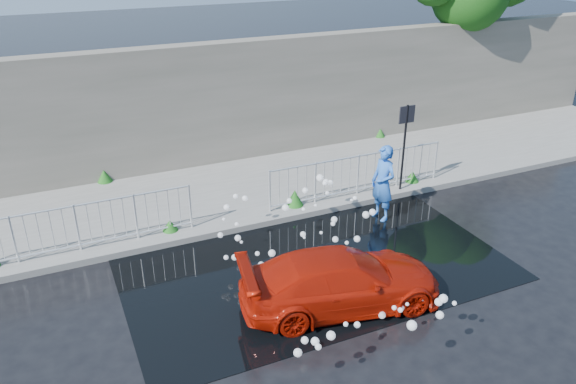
# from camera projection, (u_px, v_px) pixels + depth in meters

# --- Properties ---
(ground) EXTENTS (90.00, 90.00, 0.00)m
(ground) POSITION_uv_depth(u_px,v_px,m) (312.00, 293.00, 11.10)
(ground) COLOR black
(ground) RESTS_ON ground
(pavement) EXTENTS (30.00, 4.00, 0.15)m
(pavement) POSITION_uv_depth(u_px,v_px,m) (230.00, 192.00, 15.19)
(pavement) COLOR slate
(pavement) RESTS_ON ground
(curb) EXTENTS (30.00, 0.25, 0.16)m
(curb) POSITION_uv_depth(u_px,v_px,m) (257.00, 224.00, 13.54)
(curb) COLOR slate
(curb) RESTS_ON ground
(retaining_wall) EXTENTS (30.00, 0.60, 3.50)m
(retaining_wall) POSITION_uv_depth(u_px,v_px,m) (202.00, 105.00, 16.23)
(retaining_wall) COLOR #58554A
(retaining_wall) RESTS_ON pavement
(puddle) EXTENTS (8.00, 5.00, 0.01)m
(puddle) POSITION_uv_depth(u_px,v_px,m) (312.00, 262.00, 12.11)
(puddle) COLOR black
(puddle) RESTS_ON ground
(sign_post) EXTENTS (0.45, 0.06, 2.50)m
(sign_post) POSITION_uv_depth(u_px,v_px,m) (405.00, 134.00, 14.48)
(sign_post) COLOR black
(sign_post) RESTS_ON ground
(railing_left) EXTENTS (5.05, 0.05, 1.10)m
(railing_left) POSITION_uv_depth(u_px,v_px,m) (77.00, 226.00, 12.07)
(railing_left) COLOR silver
(railing_left) RESTS_ON pavement
(railing_right) EXTENTS (5.05, 0.05, 1.10)m
(railing_right) POSITION_uv_depth(u_px,v_px,m) (358.00, 173.00, 14.67)
(railing_right) COLOR silver
(railing_right) RESTS_ON pavement
(weeds) EXTENTS (12.17, 3.93, 0.42)m
(weeds) POSITION_uv_depth(u_px,v_px,m) (226.00, 193.00, 14.53)
(weeds) COLOR #144C16
(weeds) RESTS_ON pavement
(water_spray) EXTENTS (3.64, 5.73, 1.11)m
(water_spray) POSITION_uv_depth(u_px,v_px,m) (323.00, 247.00, 11.36)
(water_spray) COLOR white
(water_spray) RESTS_ON ground
(red_car) EXTENTS (4.05, 2.21, 1.11)m
(red_car) POSITION_uv_depth(u_px,v_px,m) (341.00, 280.00, 10.54)
(red_car) COLOR #A61506
(red_car) RESTS_ON ground
(person) EXTENTS (0.57, 0.76, 1.90)m
(person) POSITION_uv_depth(u_px,v_px,m) (383.00, 183.00, 13.57)
(person) COLOR blue
(person) RESTS_ON ground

